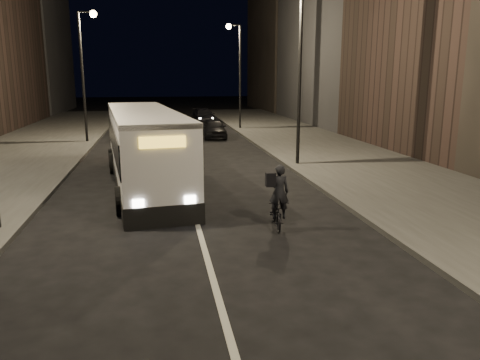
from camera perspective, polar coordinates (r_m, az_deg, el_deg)
name	(u,v)px	position (r m, az deg, el deg)	size (l,w,h in m)	color
ground	(212,277)	(10.57, -3.41, -11.66)	(180.00, 180.00, 0.00)	black
sidewalk_right	(338,156)	(25.80, 11.88, 2.85)	(7.00, 70.00, 0.16)	#333331
sidewalk_left	(1,167)	(25.09, -27.12, 1.45)	(7.00, 70.00, 0.16)	#333331
streetlight_right_mid	(295,53)	(22.53, 6.70, 15.14)	(1.20, 0.44, 8.12)	black
streetlight_right_far	(237,62)	(38.13, -0.40, 14.17)	(1.20, 0.44, 8.12)	black
streetlight_left_far	(86,59)	(31.88, -18.28, 13.85)	(1.20, 0.44, 8.12)	black
city_bus	(144,145)	(18.96, -11.58, 4.18)	(3.66, 11.38, 3.02)	white
cyclist_on_bicycle	(277,207)	(13.61, 4.59, -3.25)	(0.77, 1.70, 1.89)	black
car_near	(214,128)	(33.42, -3.19, 6.30)	(1.58, 3.92, 1.34)	black
car_mid	(140,129)	(33.93, -12.08, 6.13)	(1.40, 4.01, 1.32)	#3C3D3F
car_far	(204,116)	(43.66, -4.42, 7.76)	(1.85, 4.55, 1.32)	black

